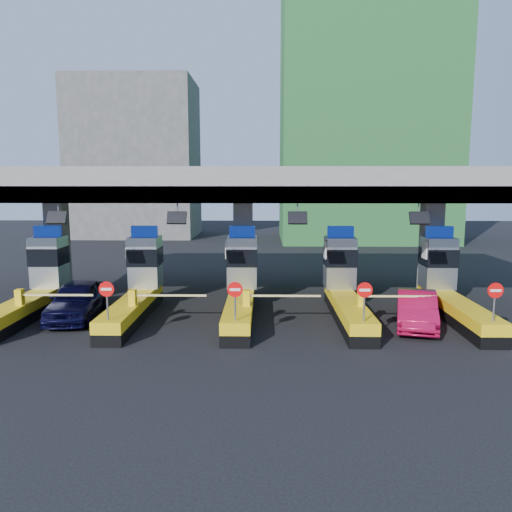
{
  "coord_description": "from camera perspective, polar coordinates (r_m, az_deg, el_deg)",
  "views": [
    {
      "loc": [
        1.12,
        -23.47,
        6.36
      ],
      "look_at": [
        0.74,
        0.0,
        2.88
      ],
      "focal_mm": 35.0,
      "sensor_mm": 36.0,
      "label": 1
    }
  ],
  "objects": [
    {
      "name": "toll_lane_far_left",
      "position": [
        26.69,
        -23.73,
        -3.0
      ],
      "size": [
        4.43,
        8.0,
        4.16
      ],
      "color": "black",
      "rests_on": "ground"
    },
    {
      "name": "toll_lane_right",
      "position": [
        24.57,
        10.03,
        -3.34
      ],
      "size": [
        4.43,
        8.0,
        4.16
      ],
      "color": "black",
      "rests_on": "ground"
    },
    {
      "name": "bg_building_scaffold",
      "position": [
        57.04,
        12.41,
        15.94
      ],
      "size": [
        18.0,
        12.0,
        28.0
      ],
      "primitive_type": "cube",
      "color": "#1E5926",
      "rests_on": "ground"
    },
    {
      "name": "toll_lane_center",
      "position": [
        24.29,
        -1.72,
        -3.36
      ],
      "size": [
        4.43,
        8.0,
        4.16
      ],
      "color": "black",
      "rests_on": "ground"
    },
    {
      "name": "toll_lane_left",
      "position": [
        25.02,
        -13.25,
        -3.23
      ],
      "size": [
        4.43,
        8.0,
        4.16
      ],
      "color": "black",
      "rests_on": "ground"
    },
    {
      "name": "van",
      "position": [
        24.96,
        -19.76,
        -4.73
      ],
      "size": [
        2.56,
        5.37,
        1.77
      ],
      "primitive_type": "imported",
      "rotation": [
        0.0,
        0.0,
        0.09
      ],
      "color": "black",
      "rests_on": "ground"
    },
    {
      "name": "toll_canopy",
      "position": [
        26.37,
        -1.51,
        7.94
      ],
      "size": [
        28.0,
        12.09,
        7.0
      ],
      "color": "slate",
      "rests_on": "ground"
    },
    {
      "name": "bg_building_concrete",
      "position": [
        61.42,
        -13.55,
        10.67
      ],
      "size": [
        14.0,
        10.0,
        18.0
      ],
      "primitive_type": "cube",
      "color": "#4C4C49",
      "rests_on": "ground"
    },
    {
      "name": "ground",
      "position": [
        24.34,
        -1.74,
        -6.71
      ],
      "size": [
        120.0,
        120.0,
        0.0
      ],
      "primitive_type": "plane",
      "color": "black",
      "rests_on": "ground"
    },
    {
      "name": "red_car",
      "position": [
        23.3,
        17.88,
        -5.83
      ],
      "size": [
        2.78,
        4.99,
        1.56
      ],
      "primitive_type": "imported",
      "rotation": [
        0.0,
        0.0,
        -0.25
      ],
      "color": "#AB0D36",
      "rests_on": "ground"
    },
    {
      "name": "toll_lane_far_right",
      "position": [
        25.84,
        21.06,
        -3.21
      ],
      "size": [
        4.43,
        8.0,
        4.16
      ],
      "color": "black",
      "rests_on": "ground"
    }
  ]
}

